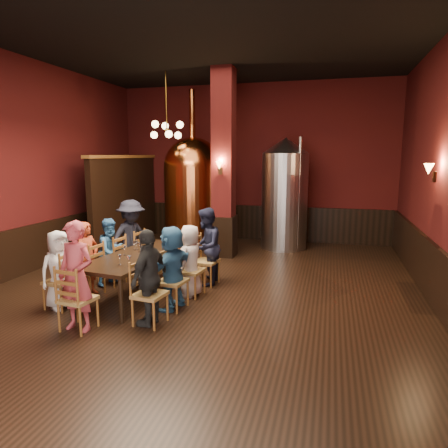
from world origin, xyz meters
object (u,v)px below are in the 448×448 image
(dining_table, at_px, (139,258))
(steel_vessel, at_px, (285,194))
(copper_kettle, at_px, (193,190))
(rose_vase, at_px, (171,233))
(person_1, at_px, (88,259))
(person_2, at_px, (111,251))
(person_0, at_px, (60,270))

(dining_table, height_order, steel_vessel, steel_vessel)
(copper_kettle, distance_m, rose_vase, 3.31)
(copper_kettle, distance_m, steel_vessel, 2.49)
(person_1, bearing_deg, rose_vase, -33.94)
(person_1, bearing_deg, copper_kettle, 3.02)
(dining_table, height_order, person_2, person_2)
(rose_vase, bearing_deg, dining_table, -102.36)
(steel_vessel, bearing_deg, person_0, -119.67)
(person_0, height_order, person_1, person_1)
(steel_vessel, distance_m, rose_vase, 3.94)
(steel_vessel, bearing_deg, copper_kettle, -174.36)
(rose_vase, bearing_deg, copper_kettle, 101.36)
(person_1, bearing_deg, dining_table, -66.91)
(person_2, height_order, copper_kettle, copper_kettle)
(copper_kettle, xyz_separation_m, rose_vase, (0.64, -3.20, -0.57))
(person_1, height_order, copper_kettle, copper_kettle)
(dining_table, height_order, person_0, person_0)
(person_0, height_order, copper_kettle, copper_kettle)
(steel_vessel, bearing_deg, rose_vase, -118.08)
(dining_table, distance_m, steel_vessel, 4.92)
(person_2, relative_size, rose_vase, 4.03)
(person_2, xyz_separation_m, copper_kettle, (0.37, 3.73, 0.88))
(person_1, relative_size, rose_vase, 4.14)
(person_2, bearing_deg, person_0, -169.97)
(dining_table, height_order, copper_kettle, copper_kettle)
(copper_kettle, relative_size, steel_vessel, 1.43)
(person_2, height_order, steel_vessel, steel_vessel)
(steel_vessel, xyz_separation_m, rose_vase, (-1.84, -3.45, -0.50))
(rose_vase, bearing_deg, person_2, -152.62)
(person_0, distance_m, person_2, 1.33)
(person_1, xyz_separation_m, rose_vase, (1.09, 1.18, 0.30))
(person_0, xyz_separation_m, steel_vessel, (3.01, 5.29, 0.82))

